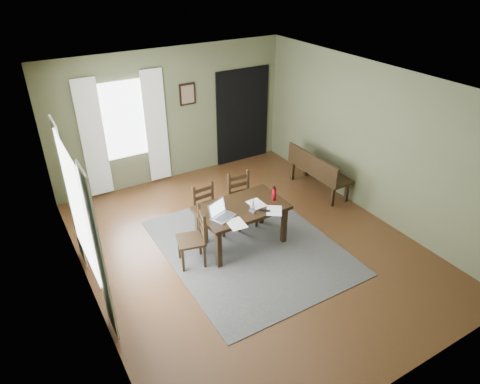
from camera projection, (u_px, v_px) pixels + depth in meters
ground at (249, 247)px, 7.09m from camera, size 5.00×6.00×0.01m
room_shell at (251, 147)px, 6.19m from camera, size 5.02×6.02×2.71m
rug at (249, 246)px, 7.08m from camera, size 2.60×3.20×0.01m
dining_table at (242, 211)px, 6.86m from camera, size 1.44×0.89×0.71m
chair_end at (194, 238)px, 6.51m from camera, size 0.50×0.50×0.95m
chair_back_left at (208, 212)px, 7.17m from camera, size 0.43×0.44×0.93m
chair_back_right at (242, 200)px, 7.46m from camera, size 0.45×0.45×0.96m
bench at (317, 169)px, 8.48m from camera, size 0.47×1.47×0.83m
laptop at (221, 213)px, 6.53m from camera, size 0.43×0.39×0.24m
computer_mouse at (253, 211)px, 6.66m from camera, size 0.09×0.12×0.03m
tv_remote at (265, 210)px, 6.69m from camera, size 0.15×0.16×0.02m
drinking_glass at (252, 204)px, 6.75m from camera, size 0.07×0.07×0.14m
water_bottle at (274, 194)px, 6.94m from camera, size 0.09×0.09×0.24m
paper_a at (236, 224)px, 6.38m from camera, size 0.28×0.34×0.00m
paper_b at (274, 211)px, 6.70m from camera, size 0.37×0.39×0.00m
paper_c at (256, 204)px, 6.88m from camera, size 0.24×0.31×0.00m
window_left at (77, 207)px, 5.42m from camera, size 0.01×1.30×1.70m
window_back at (124, 120)px, 8.14m from camera, size 1.00×0.01×1.50m
curtain_left_near at (99, 257)px, 4.94m from camera, size 0.03×0.48×2.30m
curtain_left_far at (69, 195)px, 6.17m from camera, size 0.03×0.48×2.30m
curtain_back_left at (93, 140)px, 7.96m from camera, size 0.44×0.03×2.30m
curtain_back_right at (156, 127)px, 8.51m from camera, size 0.44×0.03×2.30m
framed_picture at (187, 94)px, 8.58m from camera, size 0.34×0.03×0.44m
doorway_back at (243, 116)px, 9.51m from camera, size 1.30×0.03×2.10m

